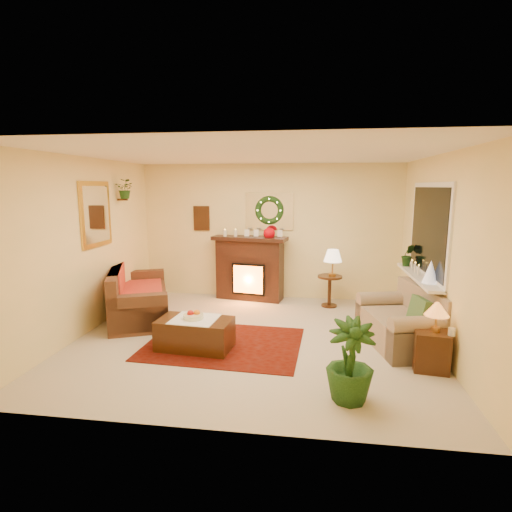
# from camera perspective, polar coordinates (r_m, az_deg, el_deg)

# --- Properties ---
(floor) EXTENTS (5.00, 5.00, 0.00)m
(floor) POSITION_cam_1_polar(r_m,az_deg,el_deg) (5.92, -0.48, -11.63)
(floor) COLOR beige
(floor) RESTS_ON ground
(ceiling) EXTENTS (5.00, 5.00, 0.00)m
(ceiling) POSITION_cam_1_polar(r_m,az_deg,el_deg) (5.52, -0.52, 14.35)
(ceiling) COLOR white
(ceiling) RESTS_ON ground
(wall_back) EXTENTS (5.00, 5.00, 0.00)m
(wall_back) POSITION_cam_1_polar(r_m,az_deg,el_deg) (7.79, 1.93, 3.48)
(wall_back) COLOR #EFD88C
(wall_back) RESTS_ON ground
(wall_front) EXTENTS (5.00, 5.00, 0.00)m
(wall_front) POSITION_cam_1_polar(r_m,az_deg,el_deg) (3.41, -6.07, -4.98)
(wall_front) COLOR #EFD88C
(wall_front) RESTS_ON ground
(wall_left) EXTENTS (4.50, 4.50, 0.00)m
(wall_left) POSITION_cam_1_polar(r_m,az_deg,el_deg) (6.43, -23.12, 1.31)
(wall_left) COLOR #EFD88C
(wall_left) RESTS_ON ground
(wall_right) EXTENTS (4.50, 4.50, 0.00)m
(wall_right) POSITION_cam_1_polar(r_m,az_deg,el_deg) (5.77, 24.89, 0.28)
(wall_right) COLOR #EFD88C
(wall_right) RESTS_ON ground
(area_rug) EXTENTS (2.20, 1.70, 0.01)m
(area_rug) POSITION_cam_1_polar(r_m,az_deg,el_deg) (5.73, -4.64, -12.35)
(area_rug) COLOR #40020A
(area_rug) RESTS_ON floor
(sofa) EXTENTS (1.56, 2.15, 0.85)m
(sofa) POSITION_cam_1_polar(r_m,az_deg,el_deg) (7.03, -16.32, -4.85)
(sofa) COLOR brown
(sofa) RESTS_ON floor
(red_throw) EXTENTS (0.77, 1.25, 0.02)m
(red_throw) POSITION_cam_1_polar(r_m,az_deg,el_deg) (7.14, -16.40, -4.41)
(red_throw) COLOR red
(red_throw) RESTS_ON sofa
(fireplace) EXTENTS (1.31, 0.60, 1.16)m
(fireplace) POSITION_cam_1_polar(r_m,az_deg,el_deg) (7.75, -0.88, -2.18)
(fireplace) COLOR black
(fireplace) RESTS_ON floor
(poinsettia) EXTENTS (0.22, 0.22, 0.22)m
(poinsettia) POSITION_cam_1_polar(r_m,az_deg,el_deg) (7.52, 1.90, 3.25)
(poinsettia) COLOR #C9020C
(poinsettia) RESTS_ON fireplace
(mantel_candle_a) EXTENTS (0.06, 0.06, 0.19)m
(mantel_candle_a) POSITION_cam_1_polar(r_m,az_deg,el_deg) (7.66, -4.44, 3.05)
(mantel_candle_a) COLOR beige
(mantel_candle_a) RESTS_ON fireplace
(mantel_candle_b) EXTENTS (0.06, 0.06, 0.19)m
(mantel_candle_b) POSITION_cam_1_polar(r_m,az_deg,el_deg) (7.64, -2.93, 3.05)
(mantel_candle_b) COLOR white
(mantel_candle_b) RESTS_ON fireplace
(mantel_mirror) EXTENTS (0.92, 0.02, 0.72)m
(mantel_mirror) POSITION_cam_1_polar(r_m,az_deg,el_deg) (7.73, 1.94, 6.41)
(mantel_mirror) COLOR white
(mantel_mirror) RESTS_ON wall_back
(wreath) EXTENTS (0.55, 0.11, 0.55)m
(wreath) POSITION_cam_1_polar(r_m,az_deg,el_deg) (7.69, 1.91, 6.54)
(wreath) COLOR #194719
(wreath) RESTS_ON wall_back
(wall_art) EXTENTS (0.32, 0.03, 0.48)m
(wall_art) POSITION_cam_1_polar(r_m,az_deg,el_deg) (8.00, -7.78, 5.36)
(wall_art) COLOR #381E11
(wall_art) RESTS_ON wall_back
(gold_mirror) EXTENTS (0.03, 0.84, 1.00)m
(gold_mirror) POSITION_cam_1_polar(r_m,az_deg,el_deg) (6.63, -21.91, 5.55)
(gold_mirror) COLOR gold
(gold_mirror) RESTS_ON wall_left
(hanging_plant) EXTENTS (0.33, 0.28, 0.36)m
(hanging_plant) POSITION_cam_1_polar(r_m,az_deg,el_deg) (7.22, -18.09, 7.82)
(hanging_plant) COLOR #194719
(hanging_plant) RESTS_ON wall_left
(loveseat) EXTENTS (1.10, 1.54, 0.81)m
(loveseat) POSITION_cam_1_polar(r_m,az_deg,el_deg) (5.91, 19.98, -7.95)
(loveseat) COLOR gray
(loveseat) RESTS_ON floor
(window_frame) EXTENTS (0.03, 1.86, 1.36)m
(window_frame) POSITION_cam_1_polar(r_m,az_deg,el_deg) (6.26, 23.49, 3.38)
(window_frame) COLOR white
(window_frame) RESTS_ON wall_right
(window_glass) EXTENTS (0.02, 1.70, 1.22)m
(window_glass) POSITION_cam_1_polar(r_m,az_deg,el_deg) (6.25, 23.35, 3.39)
(window_glass) COLOR black
(window_glass) RESTS_ON wall_right
(window_sill) EXTENTS (0.22, 1.86, 0.04)m
(window_sill) POSITION_cam_1_polar(r_m,az_deg,el_deg) (6.33, 22.15, -2.70)
(window_sill) COLOR white
(window_sill) RESTS_ON wall_right
(mini_tree) EXTENTS (0.21, 0.21, 0.32)m
(mini_tree) POSITION_cam_1_polar(r_m,az_deg,el_deg) (5.85, 23.67, -2.10)
(mini_tree) COLOR white
(mini_tree) RESTS_ON window_sill
(sill_plant) EXTENTS (0.26, 0.21, 0.47)m
(sill_plant) POSITION_cam_1_polar(r_m,az_deg,el_deg) (6.93, 20.89, 0.23)
(sill_plant) COLOR black
(sill_plant) RESTS_ON window_sill
(side_table_round) EXTENTS (0.56, 0.56, 0.58)m
(side_table_round) POSITION_cam_1_polar(r_m,az_deg,el_deg) (7.42, 10.46, -4.67)
(side_table_round) COLOR #563414
(side_table_round) RESTS_ON floor
(lamp_cream) EXTENTS (0.32, 0.32, 0.50)m
(lamp_cream) POSITION_cam_1_polar(r_m,az_deg,el_deg) (7.28, 10.91, -0.48)
(lamp_cream) COLOR beige
(lamp_cream) RESTS_ON side_table_round
(end_table_square) EXTENTS (0.44, 0.44, 0.48)m
(end_table_square) POSITION_cam_1_polar(r_m,az_deg,el_deg) (5.33, 23.70, -11.89)
(end_table_square) COLOR #331A10
(end_table_square) RESTS_ON floor
(lamp_tiffany) EXTENTS (0.28, 0.28, 0.41)m
(lamp_tiffany) POSITION_cam_1_polar(r_m,az_deg,el_deg) (5.16, 24.43, -7.05)
(lamp_tiffany) COLOR orange
(lamp_tiffany) RESTS_ON end_table_square
(coffee_table) EXTENTS (1.03, 0.63, 0.41)m
(coffee_table) POSITION_cam_1_polar(r_m,az_deg,el_deg) (5.54, -8.70, -10.94)
(coffee_table) COLOR #542914
(coffee_table) RESTS_ON floor
(fruit_bowl) EXTENTS (0.27, 0.27, 0.06)m
(fruit_bowl) POSITION_cam_1_polar(r_m,az_deg,el_deg) (5.48, -8.94, -8.54)
(fruit_bowl) COLOR beige
(fruit_bowl) RESTS_ON coffee_table
(floor_palm) EXTENTS (1.60, 1.60, 2.58)m
(floor_palm) POSITION_cam_1_polar(r_m,az_deg,el_deg) (4.27, 13.31, -14.15)
(floor_palm) COLOR #1F5C16
(floor_palm) RESTS_ON floor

